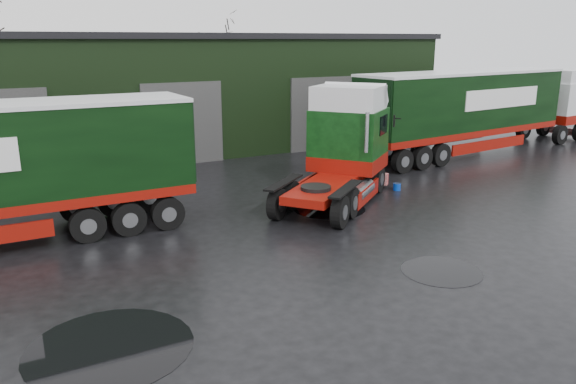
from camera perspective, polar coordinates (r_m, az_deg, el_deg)
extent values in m
plane|color=black|center=(15.25, -0.63, -7.84)|extent=(100.00, 100.00, 0.00)
cube|color=black|center=(33.64, -13.98, 9.72)|extent=(32.00, 12.00, 6.00)
cube|color=black|center=(33.51, -14.34, 15.08)|extent=(32.40, 12.40, 0.30)
cylinder|color=#0732A9|center=(23.41, 11.00, 0.52)|extent=(0.35, 0.35, 0.29)
cylinder|color=black|center=(12.23, -17.65, -14.80)|extent=(3.34, 3.34, 0.01)
cylinder|color=black|center=(20.57, 4.19, -1.69)|extent=(2.65, 2.65, 0.01)
cylinder|color=black|center=(15.68, 15.34, -7.75)|extent=(2.15, 2.15, 0.01)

